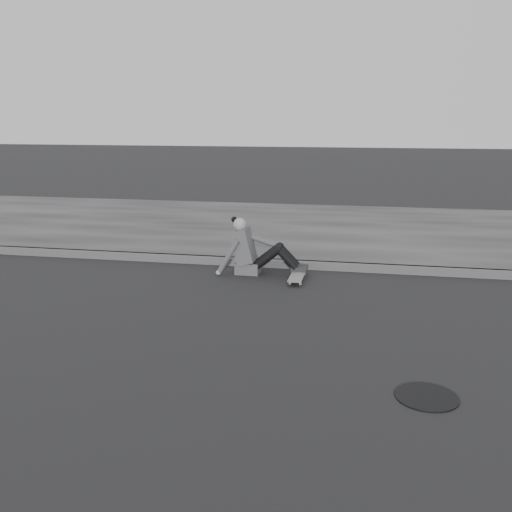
{
  "coord_description": "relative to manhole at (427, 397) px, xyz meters",
  "views": [
    {
      "loc": [
        1.3,
        -6.21,
        2.36
      ],
      "look_at": [
        -0.16,
        1.25,
        0.5
      ],
      "focal_mm": 40.0,
      "sensor_mm": 36.0,
      "label": 1
    }
  ],
  "objects": [
    {
      "name": "curb",
      "position": [
        -1.89,
        4.1,
        0.05
      ],
      "size": [
        24.0,
        0.16,
        0.12
      ],
      "primitive_type": "cube",
      "color": "#4B4B4B",
      "rests_on": "ground"
    },
    {
      "name": "skateboard",
      "position": [
        -1.54,
        3.41,
        0.07
      ],
      "size": [
        0.2,
        0.78,
        0.09
      ],
      "color": "gray",
      "rests_on": "ground"
    },
    {
      "name": "sidewalk",
      "position": [
        -1.89,
        7.12,
        0.05
      ],
      "size": [
        24.0,
        6.0,
        0.12
      ],
      "primitive_type": "cube",
      "color": "#393939",
      "rests_on": "ground"
    },
    {
      "name": "seated_woman",
      "position": [
        -2.28,
        3.66,
        0.35
      ],
      "size": [
        1.38,
        0.46,
        0.88
      ],
      "color": "#49494B",
      "rests_on": "ground"
    },
    {
      "name": "manhole",
      "position": [
        0.0,
        0.0,
        0.0
      ],
      "size": [
        0.54,
        0.54,
        0.01
      ],
      "primitive_type": "cylinder",
      "color": "black",
      "rests_on": "ground"
    },
    {
      "name": "ground",
      "position": [
        -1.89,
        1.52,
        -0.01
      ],
      "size": [
        80.0,
        80.0,
        0.0
      ],
      "primitive_type": "plane",
      "color": "black",
      "rests_on": "ground"
    }
  ]
}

